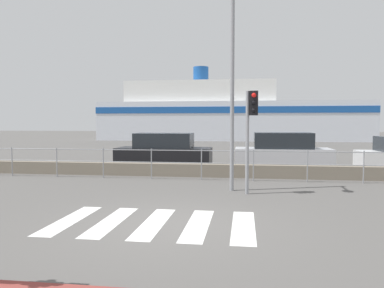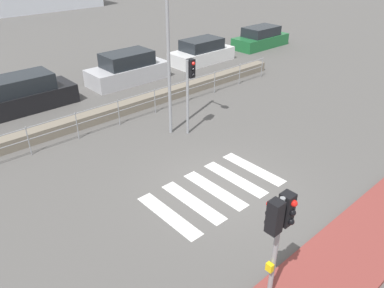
% 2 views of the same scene
% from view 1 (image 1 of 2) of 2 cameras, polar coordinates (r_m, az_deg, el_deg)
% --- Properties ---
extents(ground_plane, '(160.00, 160.00, 0.00)m').
position_cam_1_polar(ground_plane, '(7.72, -3.59, -12.03)').
color(ground_plane, '#565451').
extents(crosswalk, '(4.05, 2.40, 0.01)m').
position_cam_1_polar(crosswalk, '(7.78, -5.82, -11.88)').
color(crosswalk, silver).
rests_on(crosswalk, ground_plane).
extents(seawall, '(20.25, 0.55, 0.48)m').
position_cam_1_polar(seawall, '(14.19, 1.85, -4.00)').
color(seawall, slate).
rests_on(seawall, ground_plane).
extents(harbor_fence, '(18.26, 0.04, 1.10)m').
position_cam_1_polar(harbor_fence, '(13.27, 1.45, -2.39)').
color(harbor_fence, gray).
rests_on(harbor_fence, ground_plane).
extents(traffic_light_far, '(0.34, 0.32, 2.93)m').
position_cam_1_polar(traffic_light_far, '(10.69, 9.00, 3.83)').
color(traffic_light_far, gray).
rests_on(traffic_light_far, ground_plane).
extents(streetlamp, '(0.32, 1.13, 6.13)m').
position_cam_1_polar(streetlamp, '(11.14, 6.14, 12.33)').
color(streetlamp, gray).
rests_on(streetlamp, ground_plane).
extents(ferry_boat, '(30.55, 7.44, 8.62)m').
position_cam_1_polar(ferry_boat, '(44.47, 5.11, 4.37)').
color(ferry_boat, silver).
rests_on(ferry_boat, ground_plane).
extents(parked_car_black, '(4.46, 1.74, 1.54)m').
position_cam_1_polar(parked_car_black, '(17.83, -4.27, -1.18)').
color(parked_car_black, black).
rests_on(parked_car_black, ground_plane).
extents(parked_car_silver, '(4.28, 1.76, 1.58)m').
position_cam_1_polar(parked_car_silver, '(17.51, 13.65, -1.28)').
color(parked_car_silver, '#BCBCC1').
rests_on(parked_car_silver, ground_plane).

